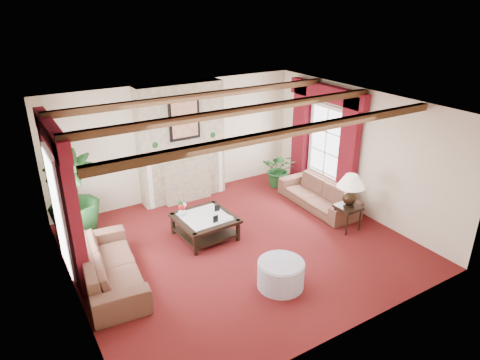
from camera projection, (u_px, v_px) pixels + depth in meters
floor at (240, 245)px, 8.23m from camera, size 6.00×6.00×0.00m
ceiling at (240, 108)px, 7.16m from camera, size 6.00×6.00×0.00m
back_wall at (178, 141)px, 9.85m from camera, size 6.00×0.02×2.70m
left_wall at (65, 224)px, 6.27m from camera, size 0.02×5.50×2.70m
right_wall at (360, 152)px, 9.13m from camera, size 0.02×5.50×2.70m
ceiling_beams at (240, 111)px, 7.19m from camera, size 6.00×3.00×0.12m
fireplace at (178, 83)px, 9.16m from camera, size 2.00×0.52×2.70m
french_door_left at (47, 153)px, 6.76m from camera, size 0.10×1.10×2.16m
french_door_right at (330, 107)px, 9.59m from camera, size 0.10×1.10×2.16m
curtains_left at (50, 127)px, 6.64m from camera, size 0.20×2.40×2.55m
curtains_right at (328, 89)px, 9.37m from camera, size 0.20×2.40×2.55m
sofa_left at (110, 260)px, 7.02m from camera, size 2.35×1.13×0.86m
sofa_right at (319, 190)px, 9.62m from camera, size 2.07×0.69×0.80m
potted_palm at (76, 214)px, 8.40m from camera, size 1.17×1.84×0.97m
small_plant at (279, 173)px, 10.67m from camera, size 1.72×1.72×0.71m
coffee_table at (205, 227)px, 8.45m from camera, size 1.13×1.13×0.44m
side_table at (347, 217)px, 8.71m from camera, size 0.47×0.47×0.53m
ottoman at (281, 274)px, 7.01m from camera, size 0.77×0.77×0.45m
table_lamp at (350, 190)px, 8.47m from camera, size 0.55×0.55×0.70m
flower_vase at (182, 212)px, 8.38m from camera, size 0.29×0.29×0.17m
book at (219, 212)px, 8.20m from camera, size 0.25×0.16×0.32m
photo_frame_a at (216, 219)px, 8.12m from camera, size 0.11×0.03×0.15m
photo_frame_b at (217, 208)px, 8.55m from camera, size 0.11×0.03×0.14m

